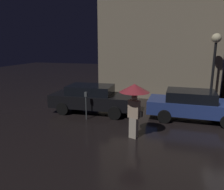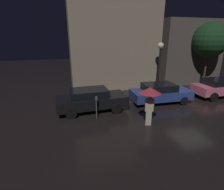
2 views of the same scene
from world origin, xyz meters
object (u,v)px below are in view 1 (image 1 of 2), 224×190
Objects in this scene: parked_car_blue at (193,104)px; parked_car_black at (93,98)px; pedestrian_with_umbrella at (134,95)px; street_lamp_near at (215,51)px; parking_meter at (86,103)px.

parked_car_black is at bearing -175.95° from parked_car_blue.
pedestrian_with_umbrella reaches higher than parked_car_black.
parked_car_black is at bearing -156.90° from street_lamp_near.
pedestrian_with_umbrella is at bearing -47.82° from parked_car_black.
street_lamp_near is at bearing 21.09° from parked_car_black.
parking_meter is (-2.59, 1.54, -0.89)m from pedestrian_with_umbrella.
parked_car_blue is 3.68m from street_lamp_near.
street_lamp_near reaches higher than parking_meter.
parked_car_blue is 3.91m from pedestrian_with_umbrella.
parked_car_blue reaches higher than parking_meter.
pedestrian_with_umbrella reaches higher than parking_meter.
parking_meter is at bearing -147.66° from street_lamp_near.
parked_car_black is 2.12× the size of pedestrian_with_umbrella.
pedestrian_with_umbrella is 3.14m from parking_meter.
parked_car_black is at bearing 94.62° from parking_meter.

